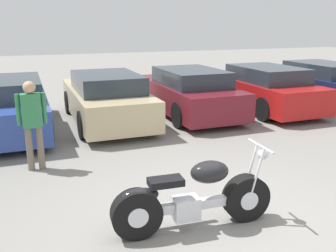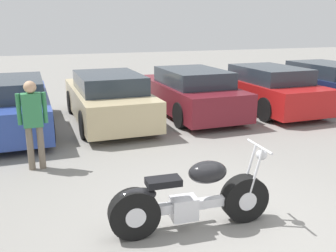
# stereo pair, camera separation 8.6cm
# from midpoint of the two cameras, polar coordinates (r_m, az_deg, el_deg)

# --- Properties ---
(ground_plane) EXTENTS (60.00, 60.00, 0.00)m
(ground_plane) POSITION_cam_midpoint_polar(r_m,az_deg,el_deg) (5.37, 9.62, -14.26)
(ground_plane) COLOR gray
(motorcycle) EXTENTS (2.19, 0.62, 1.07)m
(motorcycle) POSITION_cam_midpoint_polar(r_m,az_deg,el_deg) (4.98, 3.24, -11.00)
(motorcycle) COLOR black
(motorcycle) RESTS_ON ground_plane
(parked_car_blue) EXTENTS (1.87, 4.52, 1.36)m
(parked_car_blue) POSITION_cam_midpoint_polar(r_m,az_deg,el_deg) (10.07, -23.41, 2.79)
(parked_car_blue) COLOR #2D479E
(parked_car_blue) RESTS_ON ground_plane
(parked_car_champagne) EXTENTS (1.87, 4.52, 1.36)m
(parked_car_champagne) POSITION_cam_midpoint_polar(r_m,az_deg,el_deg) (10.33, -9.66, 4.14)
(parked_car_champagne) COLOR #C6B284
(parked_car_champagne) RESTS_ON ground_plane
(parked_car_maroon) EXTENTS (1.87, 4.52, 1.36)m
(parked_car_maroon) POSITION_cam_midpoint_polar(r_m,az_deg,el_deg) (11.14, 2.79, 5.16)
(parked_car_maroon) COLOR maroon
(parked_car_maroon) RESTS_ON ground_plane
(parked_car_red) EXTENTS (1.87, 4.52, 1.36)m
(parked_car_red) POSITION_cam_midpoint_polar(r_m,az_deg,el_deg) (12.16, 13.94, 5.59)
(parked_car_red) COLOR red
(parked_car_red) RESTS_ON ground_plane
(parked_car_navy) EXTENTS (1.87, 4.52, 1.36)m
(parked_car_navy) POSITION_cam_midpoint_polar(r_m,az_deg,el_deg) (13.91, 21.68, 6.15)
(parked_car_navy) COLOR #19234C
(parked_car_navy) RESTS_ON ground_plane
(person_standing) EXTENTS (0.52, 0.22, 1.66)m
(person_standing) POSITION_cam_midpoint_polar(r_m,az_deg,el_deg) (7.17, -20.31, 1.10)
(person_standing) COLOR #726656
(person_standing) RESTS_ON ground_plane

